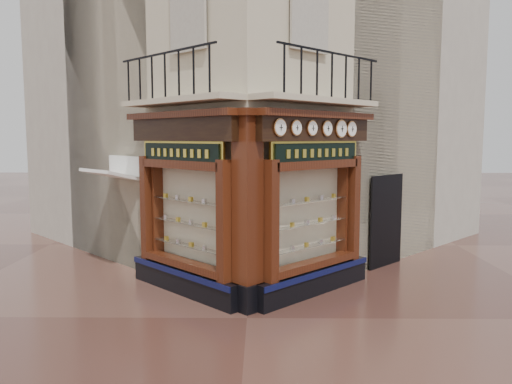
{
  "coord_description": "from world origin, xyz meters",
  "views": [
    {
      "loc": [
        0.27,
        -9.19,
        3.42
      ],
      "look_at": [
        0.15,
        2.0,
        2.2
      ],
      "focal_mm": 35.0,
      "sensor_mm": 36.0,
      "label": 1
    }
  ],
  "objects_px": {
    "clock_c": "(312,128)",
    "signboard_left": "(181,153)",
    "clock_d": "(327,128)",
    "clock_f": "(351,129)",
    "clock_e": "(341,129)",
    "clock_a": "(280,127)",
    "clock_b": "(296,128)",
    "corner_pilaster": "(248,213)",
    "awning": "(112,271)",
    "signboard_right": "(317,153)"
  },
  "relations": [
    {
      "from": "clock_a",
      "to": "signboard_right",
      "type": "height_order",
      "value": "clock_a"
    },
    {
      "from": "signboard_left",
      "to": "signboard_right",
      "type": "relative_size",
      "value": 0.99
    },
    {
      "from": "clock_a",
      "to": "clock_b",
      "type": "xyz_separation_m",
      "value": [
        0.34,
        0.34,
        0.0
      ]
    },
    {
      "from": "awning",
      "to": "signboard_left",
      "type": "relative_size",
      "value": 0.74
    },
    {
      "from": "corner_pilaster",
      "to": "signboard_left",
      "type": "relative_size",
      "value": 1.95
    },
    {
      "from": "clock_b",
      "to": "awning",
      "type": "relative_size",
      "value": 0.21
    },
    {
      "from": "clock_a",
      "to": "clock_b",
      "type": "height_order",
      "value": "clock_a"
    },
    {
      "from": "corner_pilaster",
      "to": "signboard_left",
      "type": "bearing_deg",
      "value": 100.25
    },
    {
      "from": "signboard_left",
      "to": "awning",
      "type": "bearing_deg",
      "value": 3.72
    },
    {
      "from": "clock_c",
      "to": "clock_f",
      "type": "height_order",
      "value": "clock_f"
    },
    {
      "from": "signboard_right",
      "to": "corner_pilaster",
      "type": "bearing_deg",
      "value": 169.75
    },
    {
      "from": "clock_b",
      "to": "awning",
      "type": "distance_m",
      "value": 6.34
    },
    {
      "from": "clock_a",
      "to": "clock_c",
      "type": "relative_size",
      "value": 1.08
    },
    {
      "from": "awning",
      "to": "signboard_right",
      "type": "distance_m",
      "value": 6.21
    },
    {
      "from": "clock_e",
      "to": "awning",
      "type": "xyz_separation_m",
      "value": [
        -5.62,
        1.45,
        -3.62
      ]
    },
    {
      "from": "awning",
      "to": "signboard_right",
      "type": "bearing_deg",
      "value": -155.3
    },
    {
      "from": "clock_c",
      "to": "signboard_left",
      "type": "bearing_deg",
      "value": 128.87
    },
    {
      "from": "clock_b",
      "to": "signboard_right",
      "type": "distance_m",
      "value": 0.97
    },
    {
      "from": "signboard_left",
      "to": "signboard_right",
      "type": "distance_m",
      "value": 2.92
    },
    {
      "from": "clock_d",
      "to": "signboard_left",
      "type": "distance_m",
      "value": 3.18
    },
    {
      "from": "clock_f",
      "to": "signboard_left",
      "type": "bearing_deg",
      "value": 145.41
    },
    {
      "from": "corner_pilaster",
      "to": "clock_d",
      "type": "height_order",
      "value": "corner_pilaster"
    },
    {
      "from": "clock_c",
      "to": "awning",
      "type": "bearing_deg",
      "value": 111.18
    },
    {
      "from": "clock_b",
      "to": "clock_d",
      "type": "height_order",
      "value": "clock_d"
    },
    {
      "from": "clock_b",
      "to": "corner_pilaster",
      "type": "bearing_deg",
      "value": 155.55
    },
    {
      "from": "clock_b",
      "to": "clock_e",
      "type": "bearing_deg",
      "value": -0.0
    },
    {
      "from": "clock_f",
      "to": "awning",
      "type": "xyz_separation_m",
      "value": [
        -5.9,
        1.18,
        -3.62
      ]
    },
    {
      "from": "clock_d",
      "to": "clock_f",
      "type": "relative_size",
      "value": 0.93
    },
    {
      "from": "signboard_right",
      "to": "clock_f",
      "type": "bearing_deg",
      "value": -5.79
    },
    {
      "from": "clock_c",
      "to": "clock_e",
      "type": "distance_m",
      "value": 1.01
    },
    {
      "from": "clock_f",
      "to": "clock_b",
      "type": "bearing_deg",
      "value": -180.0
    },
    {
      "from": "clock_e",
      "to": "clock_b",
      "type": "bearing_deg",
      "value": 180.0
    },
    {
      "from": "corner_pilaster",
      "to": "clock_a",
      "type": "height_order",
      "value": "corner_pilaster"
    },
    {
      "from": "corner_pilaster",
      "to": "clock_d",
      "type": "distance_m",
      "value": 2.6
    },
    {
      "from": "signboard_right",
      "to": "clock_c",
      "type": "bearing_deg",
      "value": -160.46
    },
    {
      "from": "clock_b",
      "to": "clock_d",
      "type": "xyz_separation_m",
      "value": [
        0.71,
        0.71,
        0.0
      ]
    },
    {
      "from": "clock_c",
      "to": "signboard_right",
      "type": "bearing_deg",
      "value": 19.54
    },
    {
      "from": "corner_pilaster",
      "to": "clock_a",
      "type": "relative_size",
      "value": 11.33
    },
    {
      "from": "clock_d",
      "to": "signboard_right",
      "type": "bearing_deg",
      "value": 150.34
    },
    {
      "from": "clock_f",
      "to": "clock_a",
      "type": "bearing_deg",
      "value": -180.0
    },
    {
      "from": "clock_e",
      "to": "awning",
      "type": "relative_size",
      "value": 0.27
    },
    {
      "from": "clock_f",
      "to": "signboard_left",
      "type": "height_order",
      "value": "clock_f"
    },
    {
      "from": "corner_pilaster",
      "to": "clock_a",
      "type": "bearing_deg",
      "value": -42.95
    },
    {
      "from": "clock_d",
      "to": "awning",
      "type": "bearing_deg",
      "value": 116.04
    },
    {
      "from": "awning",
      "to": "signboard_left",
      "type": "distance_m",
      "value": 4.2
    },
    {
      "from": "signboard_left",
      "to": "corner_pilaster",
      "type": "bearing_deg",
      "value": -169.75
    },
    {
      "from": "clock_e",
      "to": "clock_a",
      "type": "bearing_deg",
      "value": -180.0
    },
    {
      "from": "clock_c",
      "to": "signboard_left",
      "type": "xyz_separation_m",
      "value": [
        -2.78,
        0.3,
        -0.52
      ]
    },
    {
      "from": "corner_pilaster",
      "to": "clock_f",
      "type": "bearing_deg",
      "value": -8.55
    },
    {
      "from": "clock_d",
      "to": "clock_c",
      "type": "bearing_deg",
      "value": -180.0
    }
  ]
}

